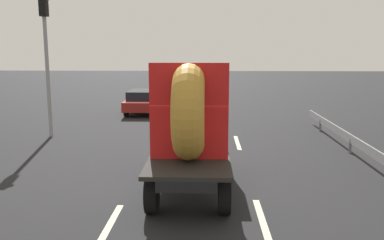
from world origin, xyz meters
name	(u,v)px	position (x,y,z in m)	size (l,w,h in m)	color
ground_plane	(187,188)	(0.00, 0.00, 0.00)	(120.00, 120.00, 0.00)	black
flatbed_truck	(191,126)	(0.10, 0.18, 1.75)	(2.02, 4.98, 3.51)	black
distant_sedan	(143,101)	(-3.30, 13.44, 0.73)	(1.80, 4.19, 1.37)	black
traffic_light	(46,46)	(-6.33, 6.58, 3.94)	(0.42, 0.36, 6.07)	gray
guardrail	(373,153)	(5.85, 2.06, 0.53)	(0.10, 16.35, 0.71)	gray
lane_dash_left_near	(111,223)	(-1.60, -2.36, 0.00)	(2.10, 0.16, 0.01)	beige
lane_dash_left_far	(156,141)	(-1.60, 5.90, 0.00)	(2.58, 0.16, 0.01)	beige
lane_dash_right_near	(263,224)	(1.80, -2.29, 0.00)	(2.92, 0.16, 0.01)	beige
lane_dash_right_far	(237,142)	(1.80, 5.69, 0.00)	(2.50, 0.16, 0.01)	beige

